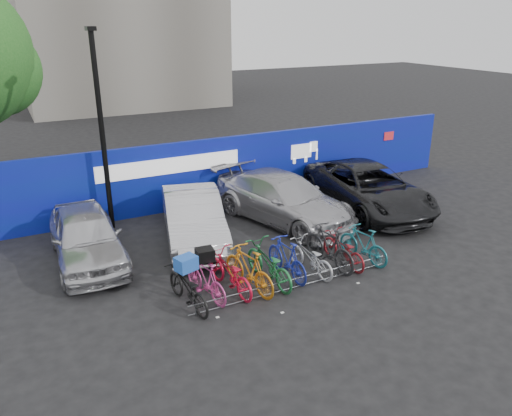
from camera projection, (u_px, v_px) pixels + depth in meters
ground at (282, 278)px, 12.94m from camera, size 100.00×100.00×0.00m
hoarding at (198, 174)px, 17.50m from camera, size 22.00×0.18×2.40m
lamppost at (101, 127)px, 14.90m from camera, size 0.25×0.50×6.11m
bike_rack at (294, 283)px, 12.39m from camera, size 5.60×0.03×0.30m
car_0 at (86, 236)px, 13.62m from camera, size 1.87×4.41×1.49m
car_1 at (193, 218)px, 14.84m from camera, size 2.68×4.89×1.53m
car_2 at (283, 199)px, 16.37m from camera, size 3.60×5.73×1.55m
car_3 at (368, 188)px, 17.40m from camera, size 3.17×5.87×1.56m
bike_0 at (187, 288)px, 11.52m from camera, size 0.90×1.90×0.96m
bike_1 at (206, 279)px, 11.87m from camera, size 0.80×1.74×1.01m
bike_2 at (230, 273)px, 12.18m from camera, size 0.92×1.97×1.00m
bike_3 at (249, 269)px, 12.21m from camera, size 0.92×1.96×1.13m
bike_4 at (268, 264)px, 12.56m from camera, size 0.88×2.05×1.05m
bike_5 at (287, 258)px, 12.85m from camera, size 0.60×1.79×1.06m
bike_6 at (310, 257)px, 13.07m from camera, size 0.85×1.80×0.91m
bike_7 at (329, 247)px, 13.36m from camera, size 0.75×2.00×1.17m
bike_8 at (343, 250)px, 13.51m from camera, size 0.69×1.75×0.90m
bike_9 at (363, 244)px, 13.69m from camera, size 0.80×1.76×1.02m
cargo_crate at (186, 263)px, 11.29m from camera, size 0.54×0.47×0.33m
cargo_topcase at (205, 255)px, 11.64m from camera, size 0.43×0.39×0.30m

